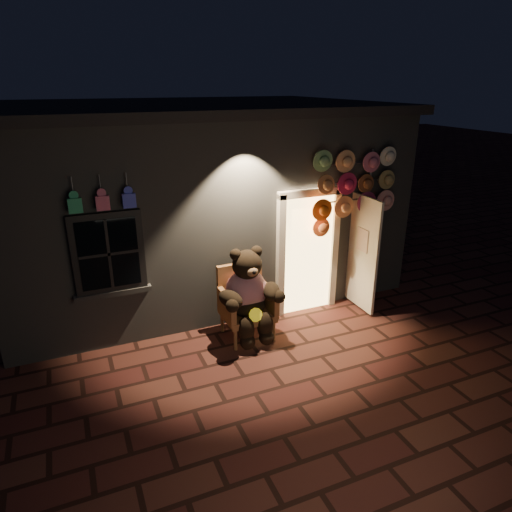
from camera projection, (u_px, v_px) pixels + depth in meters
ground at (271, 369)px, 6.50m from camera, size 60.00×60.00×0.00m
shop_building at (190, 191)px, 9.30m from camera, size 7.30×5.95×3.51m
wicker_armchair at (245, 302)px, 7.22m from camera, size 0.80×0.72×1.15m
teddy_bear at (248, 294)px, 7.02m from camera, size 1.08×0.83×1.48m
hat_rack at (354, 187)px, 7.57m from camera, size 1.59×0.22×2.80m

